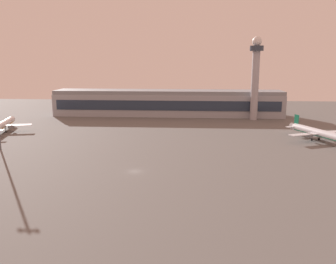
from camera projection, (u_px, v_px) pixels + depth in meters
ground_plane at (135, 171)px, 112.81m from camera, size 416.00×416.00×0.00m
terminal_building at (168, 103)px, 227.98m from camera, size 147.19×22.40×16.40m
control_tower at (255, 73)px, 206.20m from camera, size 8.00×8.00×49.17m
airplane_mid_apron at (319, 133)px, 154.22m from camera, size 28.57×36.20×9.76m
airplane_taxiway_distant at (2, 125)px, 174.35m from camera, size 28.24×36.03×9.33m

